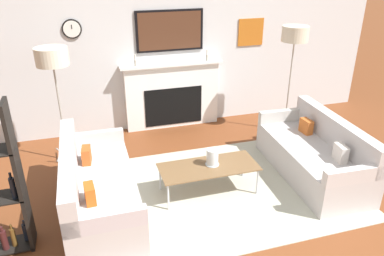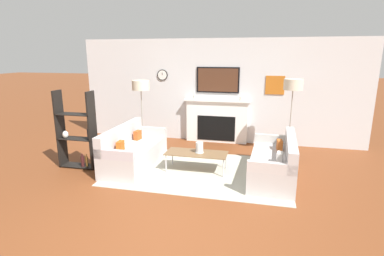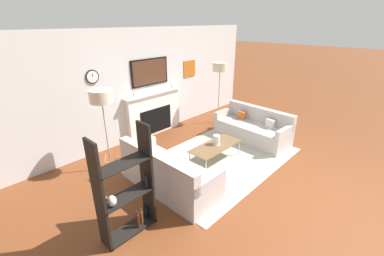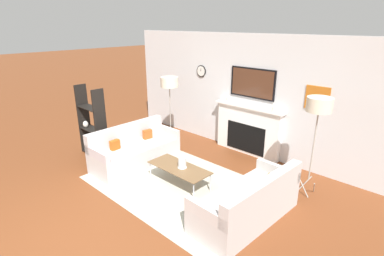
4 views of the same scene
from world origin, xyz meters
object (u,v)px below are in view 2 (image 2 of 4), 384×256
object	(u,v)px
floor_lamp_right	(293,86)
couch_left	(133,152)
coffee_table	(196,154)
hurricane_candle	(199,148)
floor_lamp_left	(141,86)
couch_right	(275,163)
shelf_unit	(77,134)

from	to	relation	value
floor_lamp_right	couch_left	bearing A→B (deg)	-156.81
coffee_table	hurricane_candle	world-z (taller)	hurricane_candle
hurricane_candle	floor_lamp_left	size ratio (longest dim) A/B	0.13
floor_lamp_left	couch_left	bearing A→B (deg)	-75.69
floor_lamp_left	hurricane_candle	bearing A→B (deg)	-37.39
floor_lamp_left	couch_right	bearing A→B (deg)	-23.23
couch_right	hurricane_candle	bearing A→B (deg)	178.66
couch_left	shelf_unit	world-z (taller)	shelf_unit
floor_lamp_left	floor_lamp_right	size ratio (longest dim) A/B	0.95
couch_right	floor_lamp_right	world-z (taller)	floor_lamp_right
couch_left	floor_lamp_left	bearing A→B (deg)	104.31
couch_left	floor_lamp_left	distance (m)	1.89
shelf_unit	coffee_table	bearing A→B (deg)	8.32
couch_left	coffee_table	xyz separation A→B (m)	(1.37, 0.01, 0.06)
shelf_unit	couch_right	bearing A→B (deg)	5.03
coffee_table	floor_lamp_right	size ratio (longest dim) A/B	0.69
couch_left	floor_lamp_left	size ratio (longest dim) A/B	1.13
hurricane_candle	floor_lamp_left	xyz separation A→B (m)	(-1.78, 1.36, 1.06)
couch_left	couch_right	xyz separation A→B (m)	(2.89, -0.00, -0.01)
hurricane_candle	floor_lamp_right	size ratio (longest dim) A/B	0.12
couch_right	floor_lamp_left	distance (m)	3.74
coffee_table	floor_lamp_left	size ratio (longest dim) A/B	0.73
floor_lamp_left	shelf_unit	world-z (taller)	floor_lamp_left
couch_left	shelf_unit	distance (m)	1.20
floor_lamp_left	floor_lamp_right	xyz separation A→B (m)	(3.60, 0.00, 0.09)
coffee_table	floor_lamp_left	world-z (taller)	floor_lamp_left
couch_left	couch_right	bearing A→B (deg)	-0.05
shelf_unit	hurricane_candle	bearing A→B (deg)	8.73
couch_right	floor_lamp_left	bearing A→B (deg)	156.77
coffee_table	shelf_unit	bearing A→B (deg)	-171.68
couch_left	hurricane_candle	bearing A→B (deg)	1.28
couch_left	hurricane_candle	size ratio (longest dim) A/B	8.88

